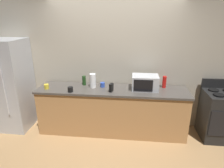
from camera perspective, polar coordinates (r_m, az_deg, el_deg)
The scene contains 13 objects.
ground_plane at distance 3.74m, azimuth -0.68°, elevation -16.69°, with size 8.00×8.00×0.00m, color #A87F51.
back_wall at distance 3.92m, azimuth 0.65°, elevation 6.82°, with size 6.40×0.10×2.70m, color #B2A893.
counter_run at distance 3.85m, azimuth 0.00°, elevation -7.73°, with size 2.84×0.64×0.90m.
refrigerator at distance 4.37m, azimuth -27.79°, elevation -0.28°, with size 0.72×0.73×1.80m.
stove_range at distance 4.16m, azimuth 28.88°, elevation -8.01°, with size 0.60×0.61×1.08m.
microwave at distance 3.65m, azimuth 9.64°, elevation 0.43°, with size 0.48×0.35×0.27m.
paper_towel_roll at distance 3.72m, azimuth -5.67°, elevation 0.97°, with size 0.12×0.12×0.27m, color white.
cordless_phone at distance 3.52m, azimuth -0.23°, elevation -1.07°, with size 0.05×0.11×0.15m, color black.
bottle_hot_sauce at distance 3.83m, azimuth 15.08°, elevation 0.59°, with size 0.07×0.07×0.22m, color red.
bottle_wine at distance 3.89m, azimuth -8.18°, elevation 1.04°, with size 0.07×0.07×0.19m, color #1E3F19.
mug_black at distance 3.59m, azimuth -12.11°, elevation -1.58°, with size 0.09×0.09×0.09m, color black.
mug_yellow at distance 3.86m, azimuth -18.64°, elevation -0.70°, with size 0.09×0.09×0.09m, color yellow.
mug_blue at distance 3.76m, azimuth -2.79°, elevation -0.21°, with size 0.09×0.09×0.09m, color #2D4CB2.
Camera 1 is at (0.37, -3.00, 2.21)m, focal length 31.20 mm.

